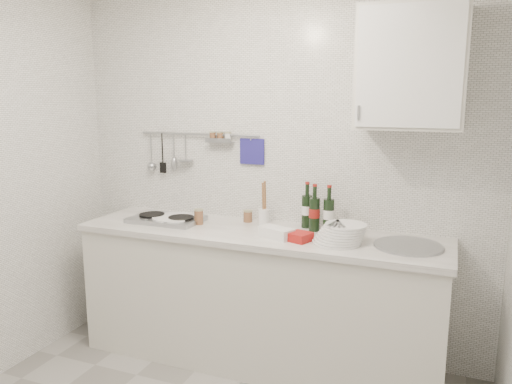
# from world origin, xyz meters

# --- Properties ---
(back_wall) EXTENTS (3.00, 0.02, 2.50)m
(back_wall) POSITION_xyz_m (0.00, 1.40, 1.25)
(back_wall) COLOR silver
(back_wall) RESTS_ON floor
(counter) EXTENTS (2.44, 0.64, 0.96)m
(counter) POSITION_xyz_m (0.01, 1.10, 0.43)
(counter) COLOR beige
(counter) RESTS_ON floor
(wall_rail) EXTENTS (0.98, 0.09, 0.34)m
(wall_rail) POSITION_xyz_m (-0.60, 1.37, 1.43)
(wall_rail) COLOR #93969B
(wall_rail) RESTS_ON back_wall
(wall_cabinet) EXTENTS (0.60, 0.38, 0.70)m
(wall_cabinet) POSITION_xyz_m (0.90, 1.22, 1.95)
(wall_cabinet) COLOR beige
(wall_cabinet) RESTS_ON back_wall
(plate_stack_hob) EXTENTS (0.31, 0.31, 0.04)m
(plate_stack_hob) POSITION_xyz_m (-0.65, 1.10, 0.94)
(plate_stack_hob) COLOR #4C57AD
(plate_stack_hob) RESTS_ON counter
(plate_stack_sink) EXTENTS (0.32, 0.31, 0.13)m
(plate_stack_sink) POSITION_xyz_m (0.56, 1.04, 0.98)
(plate_stack_sink) COLOR white
(plate_stack_sink) RESTS_ON counter
(wine_bottles) EXTENTS (0.24, 0.14, 0.31)m
(wine_bottles) POSITION_xyz_m (0.35, 1.26, 1.07)
(wine_bottles) COLOR black
(wine_bottles) RESTS_ON counter
(butter_dish) EXTENTS (0.24, 0.18, 0.07)m
(butter_dish) POSITION_xyz_m (0.16, 0.99, 0.95)
(butter_dish) COLOR white
(butter_dish) RESTS_ON counter
(strawberry_punnet) EXTENTS (0.16, 0.16, 0.05)m
(strawberry_punnet) POSITION_xyz_m (0.32, 0.98, 0.95)
(strawberry_punnet) COLOR red
(strawberry_punnet) RESTS_ON counter
(utensil_crock) EXTENTS (0.08, 0.08, 0.31)m
(utensil_crock) POSITION_xyz_m (-0.02, 1.25, 0.99)
(utensil_crock) COLOR white
(utensil_crock) RESTS_ON counter
(jar_a) EXTENTS (0.07, 0.07, 0.08)m
(jar_a) POSITION_xyz_m (-0.16, 1.30, 0.96)
(jar_a) COLOR brown
(jar_a) RESTS_ON counter
(jar_b) EXTENTS (0.06, 0.06, 0.09)m
(jar_b) POSITION_xyz_m (0.59, 1.27, 0.96)
(jar_b) COLOR brown
(jar_b) RESTS_ON counter
(jar_c) EXTENTS (0.07, 0.07, 0.08)m
(jar_c) POSITION_xyz_m (0.60, 1.21, 0.96)
(jar_c) COLOR brown
(jar_c) RESTS_ON counter
(jar_d) EXTENTS (0.07, 0.07, 0.11)m
(jar_d) POSITION_xyz_m (-0.45, 1.11, 0.97)
(jar_d) COLOR brown
(jar_d) RESTS_ON counter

